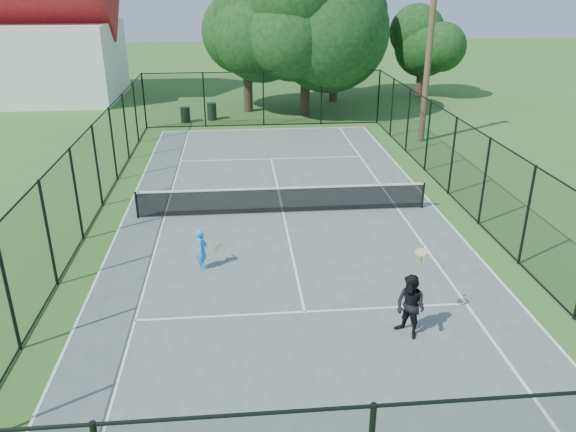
{
  "coord_description": "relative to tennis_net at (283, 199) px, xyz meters",
  "views": [
    {
      "loc": [
        -1.49,
        -18.11,
        7.63
      ],
      "look_at": [
        -0.1,
        -3.0,
        1.2
      ],
      "focal_mm": 35.0,
      "sensor_mm": 36.0,
      "label": 1
    }
  ],
  "objects": [
    {
      "name": "ground",
      "position": [
        0.0,
        0.0,
        -0.58
      ],
      "size": [
        120.0,
        120.0,
        0.0
      ],
      "primitive_type": "plane",
      "color": "#376522"
    },
    {
      "name": "tennis_court",
      "position": [
        0.0,
        0.0,
        -0.55
      ],
      "size": [
        11.0,
        24.0,
        0.06
      ],
      "primitive_type": "cube",
      "color": "#4D5B55",
      "rests_on": "ground"
    },
    {
      "name": "tennis_net",
      "position": [
        0.0,
        0.0,
        0.0
      ],
      "size": [
        10.08,
        0.08,
        0.95
      ],
      "color": "black",
      "rests_on": "tennis_court"
    },
    {
      "name": "fence",
      "position": [
        0.0,
        0.0,
        0.92
      ],
      "size": [
        13.1,
        26.1,
        3.0
      ],
      "color": "black",
      "rests_on": "ground"
    },
    {
      "name": "tree_near_left",
      "position": [
        -0.76,
        16.78,
        4.72
      ],
      "size": [
        6.6,
        6.6,
        8.61
      ],
      "color": "#332114",
      "rests_on": "ground"
    },
    {
      "name": "tree_near_mid",
      "position": [
        2.64,
        15.56,
        5.01
      ],
      "size": [
        6.93,
        6.93,
        9.06
      ],
      "color": "#332114",
      "rests_on": "ground"
    },
    {
      "name": "tree_near_right",
      "position": [
        5.02,
        19.45,
        4.0
      ],
      "size": [
        5.23,
        5.23,
        7.22
      ],
      "color": "#332114",
      "rests_on": "ground"
    },
    {
      "name": "tree_far_right",
      "position": [
        11.31,
        20.44,
        3.01
      ],
      "size": [
        4.39,
        4.39,
        5.81
      ],
      "color": "#332114",
      "rests_on": "ground"
    },
    {
      "name": "trash_bin_left",
      "position": [
        -4.44,
        14.19,
        -0.14
      ],
      "size": [
        0.58,
        0.58,
        0.87
      ],
      "color": "black",
      "rests_on": "ground"
    },
    {
      "name": "trash_bin_right",
      "position": [
        -2.94,
        14.69,
        -0.09
      ],
      "size": [
        0.58,
        0.58,
        0.98
      ],
      "color": "black",
      "rests_on": "ground"
    },
    {
      "name": "utility_pole",
      "position": [
        7.81,
        9.0,
        3.39
      ],
      "size": [
        1.4,
        0.3,
        7.81
      ],
      "color": "#4C3823",
      "rests_on": "ground"
    },
    {
      "name": "player_blue",
      "position": [
        -2.59,
        -3.87,
        0.07
      ],
      "size": [
        0.76,
        0.48,
        1.19
      ],
      "color": "#1B90EB",
      "rests_on": "tennis_court"
    },
    {
      "name": "player_black",
      "position": [
        2.25,
        -7.58,
        0.25
      ],
      "size": [
        0.91,
        1.14,
        2.02
      ],
      "color": "black",
      "rests_on": "tennis_court"
    }
  ]
}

